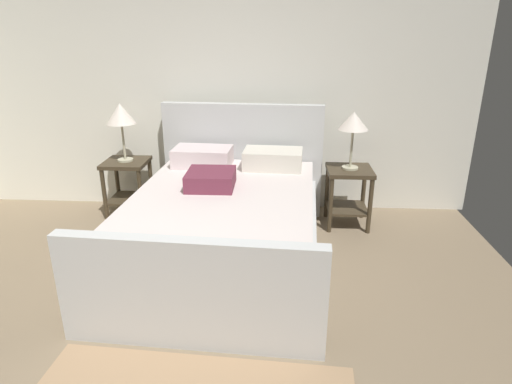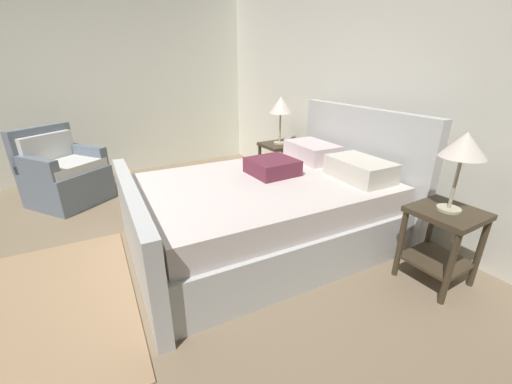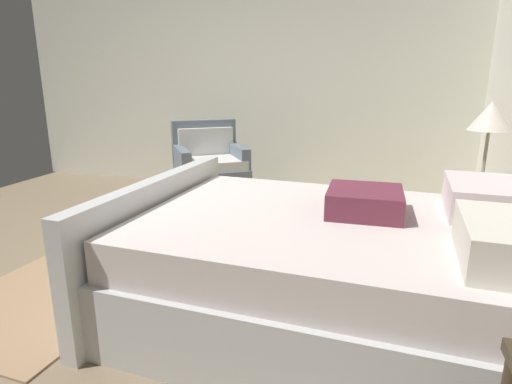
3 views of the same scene
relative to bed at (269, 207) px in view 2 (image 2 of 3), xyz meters
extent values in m
cube|color=#836F56|center=(-0.24, -1.60, -0.36)|extent=(5.36, 5.68, 0.02)
cube|color=silver|center=(-0.24, 1.30, 1.06)|extent=(5.48, 0.12, 2.81)
cube|color=silver|center=(-2.98, -1.60, 1.06)|extent=(0.12, 5.80, 2.81)
cube|color=silver|center=(0.00, -0.06, -0.15)|extent=(1.67, 2.18, 0.40)
cube|color=silver|center=(0.06, 1.04, 0.24)|extent=(1.67, 0.20, 1.18)
cube|color=silver|center=(-0.07, -1.15, 0.03)|extent=(1.67, 0.20, 0.75)
cube|color=silver|center=(0.00, -0.06, 0.16)|extent=(1.58, 2.12, 0.22)
cube|color=silver|center=(-0.30, 0.73, 0.36)|extent=(0.58, 0.39, 0.18)
cube|color=silver|center=(0.39, 0.69, 0.36)|extent=(0.58, 0.39, 0.18)
cube|color=brown|center=(-0.13, 0.11, 0.34)|extent=(0.40, 0.40, 0.14)
cube|color=#3C3121|center=(1.15, 0.77, 0.23)|extent=(0.44, 0.44, 0.04)
cube|color=#3C3121|center=(1.15, 0.77, -0.17)|extent=(0.40, 0.40, 0.02)
cylinder|color=#3C3121|center=(0.96, 0.58, -0.07)|extent=(0.04, 0.04, 0.56)
cylinder|color=#3C3121|center=(1.34, 0.58, -0.07)|extent=(0.04, 0.04, 0.56)
cylinder|color=#3C3121|center=(0.96, 0.96, -0.07)|extent=(0.04, 0.04, 0.56)
cylinder|color=#3C3121|center=(1.34, 0.96, -0.07)|extent=(0.04, 0.04, 0.56)
cylinder|color=#B7B293|center=(1.15, 0.77, 0.26)|extent=(0.16, 0.16, 0.02)
cylinder|color=#B7B293|center=(1.15, 0.77, 0.46)|extent=(0.02, 0.02, 0.37)
cone|color=silver|center=(1.15, 0.77, 0.73)|extent=(0.29, 0.29, 0.17)
cube|color=#3C3121|center=(-1.15, 0.91, 0.23)|extent=(0.44, 0.44, 0.04)
cube|color=#3C3121|center=(-1.15, 0.91, -0.17)|extent=(0.40, 0.40, 0.02)
cylinder|color=#3C3121|center=(-1.34, 0.72, -0.07)|extent=(0.04, 0.04, 0.56)
cylinder|color=#3C3121|center=(-0.96, 0.72, -0.07)|extent=(0.04, 0.04, 0.56)
cylinder|color=#3C3121|center=(-1.34, 1.10, -0.07)|extent=(0.04, 0.04, 0.56)
cylinder|color=#3C3121|center=(-0.96, 1.10, -0.07)|extent=(0.04, 0.04, 0.56)
cylinder|color=#B7B293|center=(-1.15, 0.91, 0.26)|extent=(0.16, 0.16, 0.02)
cylinder|color=#B7B293|center=(-1.15, 0.91, 0.46)|extent=(0.02, 0.02, 0.37)
cone|color=silver|center=(-1.15, 0.91, 0.75)|extent=(0.29, 0.29, 0.21)
cube|color=slate|center=(-2.00, -1.57, -0.14)|extent=(1.00, 1.00, 0.42)
cube|color=silver|center=(-2.00, -1.57, 0.12)|extent=(0.92, 0.92, 0.10)
cube|color=slate|center=(-2.26, -1.75, 0.31)|extent=(0.51, 0.66, 0.48)
cube|color=silver|center=(-2.18, -1.70, 0.29)|extent=(0.43, 0.56, 0.36)
cube|color=slate|center=(-1.83, -1.83, 0.18)|extent=(0.59, 0.45, 0.22)
cube|color=slate|center=(-2.18, -1.32, 0.18)|extent=(0.59, 0.45, 0.22)
cube|color=#A5825F|center=(0.00, -1.78, -0.34)|extent=(1.84, 1.14, 0.01)
camera|label=1|loc=(0.47, -3.40, 1.54)|focal=30.78mm
camera|label=2|loc=(2.19, -1.45, 1.22)|focal=22.13mm
camera|label=3|loc=(2.19, 0.15, 1.00)|focal=29.59mm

